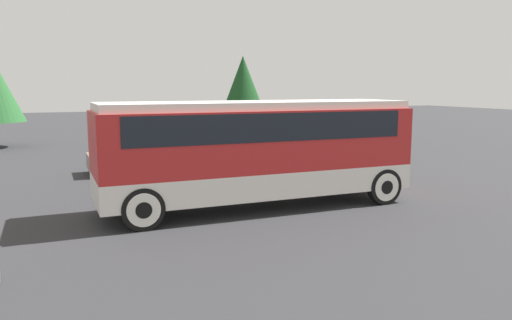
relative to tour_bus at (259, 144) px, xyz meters
The scene contains 5 objects.
ground_plane 1.85m from the tour_bus, behind, with size 120.00×120.00×0.00m, color #2D2D30.
tour_bus is the anchor object (origin of this frame).
parked_car_near 7.73m from the tour_bus, 106.88° to the left, with size 4.08×1.96×1.29m.
parked_car_mid 8.42m from the tour_bus, 76.22° to the left, with size 4.30×1.82×1.46m.
tree_center 21.01m from the tour_bus, 69.95° to the left, with size 2.85×2.85×5.60m.
Camera 1 is at (-5.52, -13.15, 3.49)m, focal length 35.00 mm.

